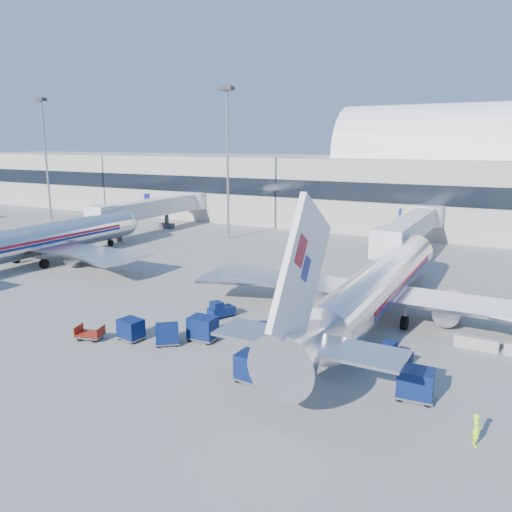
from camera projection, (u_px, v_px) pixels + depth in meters
The scene contains 19 objects.
ground at pixel (245, 317), 42.60m from camera, with size 260.00×260.00×0.00m, color gray.
terminal at pixel (328, 180), 95.25m from camera, with size 170.00×28.15×21.00m.
airliner_main at pixel (377, 287), 41.18m from camera, with size 32.00×37.26×12.07m.
airliner_mid at pixel (35, 241), 60.64m from camera, with size 32.00×37.26×12.07m.
jetbridge_near at pixel (413, 227), 64.64m from camera, with size 4.40×27.50×6.25m.
jetbridge_mid at pixel (158, 207), 84.10m from camera, with size 4.40×27.50×6.25m.
mast_far_west at pixel (44, 141), 92.87m from camera, with size 2.00×1.20×22.60m.
mast_west at pixel (227, 141), 74.33m from camera, with size 2.00×1.20×22.60m.
barrier_near at pixel (476, 343), 35.87m from camera, with size 3.00×0.55×0.90m, color #9E9E96.
tug_lead at pixel (268, 335), 36.65m from camera, with size 2.80×2.57×1.67m.
tug_right at pixel (394, 353), 33.71m from camera, with size 2.27×1.42×1.37m.
tug_left at pixel (220, 310), 42.35m from camera, with size 1.95×2.49×1.45m.
cart_train_a at pixel (203, 328), 37.35m from camera, with size 2.17×1.70×1.84m.
cart_train_b at pixel (167, 334), 36.57m from camera, with size 2.19×2.12×1.54m.
cart_train_c at pixel (131, 329), 37.45m from camera, with size 2.02×1.65×1.62m.
cart_solo_near at pixel (253, 367), 30.85m from camera, with size 2.16×1.70×1.83m.
cart_solo_far at pixel (416, 384), 28.69m from camera, with size 2.23×1.78×1.85m.
cart_open_red at pixel (90, 335), 37.63m from camera, with size 2.22×1.84×0.51m.
ramp_worker at pixel (476, 430), 24.33m from camera, with size 0.62×0.40×1.69m, color #ADFF1A.
Camera 1 is at (20.01, -35.09, 14.51)m, focal length 35.00 mm.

